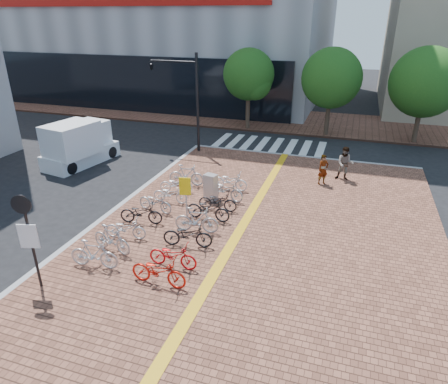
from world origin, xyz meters
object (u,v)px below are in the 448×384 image
(bike_10, at_px, (188,235))
(box_truck, at_px, (79,144))
(bike_5, at_px, (170,194))
(bike_12, at_px, (208,209))
(bike_8, at_px, (158,271))
(traffic_light_pole, at_px, (176,84))
(bike_7, at_px, (186,175))
(bike_2, at_px, (126,228))
(pedestrian_a, at_px, (323,170))
(bike_15, at_px, (230,181))
(bike_13, at_px, (218,201))
(utility_box, at_px, (211,187))
(bike_14, at_px, (225,190))
(bike_0, at_px, (94,254))
(bike_6, at_px, (176,184))
(pedestrian_b, at_px, (345,164))
(notice_sign, at_px, (28,231))
(yellow_sign, at_px, (185,190))
(bike_11, at_px, (197,220))
(bike_4, at_px, (155,202))
(bike_1, at_px, (112,239))
(bike_9, at_px, (173,255))
(bike_3, at_px, (141,213))

(bike_10, bearing_deg, box_truck, 44.82)
(bike_5, xyz_separation_m, bike_12, (2.30, -1.04, 0.07))
(bike_8, distance_m, traffic_light_pole, 15.02)
(bike_8, height_order, traffic_light_pole, traffic_light_pole)
(bike_7, bearing_deg, bike_10, -162.99)
(bike_2, height_order, bike_10, bike_10)
(bike_12, xyz_separation_m, pedestrian_a, (4.25, 5.60, 0.29))
(bike_2, bearing_deg, bike_15, -31.68)
(bike_13, relative_size, utility_box, 1.38)
(bike_14, bearing_deg, bike_0, 171.00)
(bike_6, bearing_deg, pedestrian_b, -72.68)
(traffic_light_pole, relative_size, box_truck, 1.25)
(bike_2, relative_size, bike_12, 0.86)
(bike_10, height_order, pedestrian_a, pedestrian_a)
(bike_14, relative_size, box_truck, 0.40)
(notice_sign, bearing_deg, bike_6, 82.66)
(pedestrian_a, xyz_separation_m, yellow_sign, (-5.27, -5.63, 0.47))
(bike_15, bearing_deg, bike_0, 164.32)
(bike_12, bearing_deg, bike_6, 50.47)
(bike_8, relative_size, box_truck, 0.40)
(bike_5, bearing_deg, traffic_light_pole, 17.36)
(yellow_sign, bearing_deg, utility_box, 78.00)
(yellow_sign, bearing_deg, box_truck, 152.55)
(pedestrian_a, bearing_deg, bike_11, -162.07)
(bike_12, height_order, bike_14, bike_14)
(bike_7, height_order, traffic_light_pole, traffic_light_pole)
(bike_11, relative_size, bike_12, 0.94)
(bike_13, bearing_deg, bike_10, 174.65)
(utility_box, bearing_deg, bike_11, -80.29)
(bike_8, distance_m, notice_sign, 4.18)
(bike_0, relative_size, bike_8, 0.91)
(bike_13, bearing_deg, box_truck, 66.08)
(bike_6, xyz_separation_m, notice_sign, (-1.07, -8.32, 1.64))
(bike_7, xyz_separation_m, notice_sign, (-1.19, -9.32, 1.52))
(bike_13, bearing_deg, pedestrian_a, -45.99)
(bike_4, xyz_separation_m, bike_14, (2.57, 2.18, 0.05))
(pedestrian_b, distance_m, notice_sign, 15.53)
(bike_1, xyz_separation_m, bike_4, (-0.02, 3.51, -0.07))
(bike_1, relative_size, bike_4, 1.01)
(bike_12, xyz_separation_m, bike_14, (0.03, 2.18, 0.00))
(pedestrian_a, bearing_deg, bike_10, -157.83)
(bike_9, relative_size, notice_sign, 0.54)
(pedestrian_a, bearing_deg, bike_7, 160.18)
(bike_12, xyz_separation_m, yellow_sign, (-1.02, -0.03, 0.76))
(pedestrian_b, bearing_deg, bike_3, -135.06)
(pedestrian_b, bearing_deg, bike_14, -139.71)
(utility_box, xyz_separation_m, yellow_sign, (-0.42, -1.98, 0.63))
(bike_14, distance_m, box_truck, 10.29)
(utility_box, bearing_deg, notice_sign, -110.40)
(bike_1, relative_size, traffic_light_pole, 0.29)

